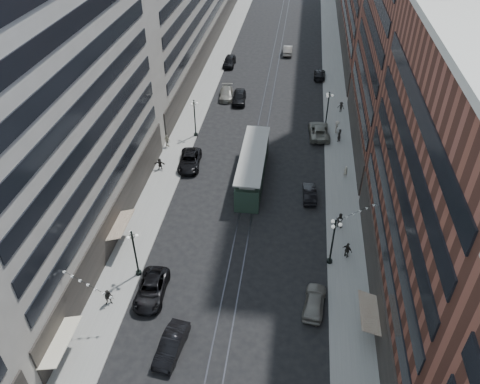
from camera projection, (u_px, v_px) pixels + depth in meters
The scene contains 32 objects.
ground at pixel (263, 124), 69.92m from camera, with size 220.00×220.00×0.00m, color black.
sidewalk_west at pixel (204, 91), 78.95m from camera, with size 4.00×180.00×0.15m, color gray.
sidewalk_east at pixel (335, 98), 76.65m from camera, with size 4.00×180.00×0.15m, color gray.
rail_west at pixel (264, 95), 77.91m from camera, with size 0.12×180.00×0.02m, color #2D2D33.
rail_east at pixel (273, 95), 77.77m from camera, with size 0.12×180.00×0.02m, color #2D2D33.
building_west_mid at pixel (52, 117), 41.88m from camera, with size 8.00×36.00×28.00m, color #A6A093.
building_east_mid at pixel (452, 199), 35.57m from camera, with size 8.00×30.00×24.00m, color brown.
lamppost_sw_far at pixel (135, 252), 43.65m from camera, with size 1.03×1.14×5.52m.
lamppost_sw_mid at pixel (195, 117), 65.05m from camera, with size 1.03×1.14×5.52m.
lamppost_se_far at pixel (333, 240), 44.90m from camera, with size 1.03×1.14×5.52m.
lamppost_se_mid at pixel (328, 108), 67.10m from camera, with size 1.03×1.14×5.52m.
streetcar at pixel (253, 168), 57.33m from camera, with size 3.02×13.65×3.78m.
car_2 at pixel (151, 289), 43.01m from camera, with size 2.55×5.52×1.53m, color black.
car_4 at pixel (314, 301), 41.87m from camera, with size 1.83×4.56×1.55m, color slate.
car_5 at pixel (171, 345), 38.23m from camera, with size 1.67×4.77×1.57m, color black.
pedestrian_2 at pixel (109, 297), 41.97m from camera, with size 0.83×0.45×1.70m, color black.
car_7 at pixel (190, 161), 60.34m from camera, with size 2.66×5.76×1.60m, color black.
car_8 at pixel (226, 93), 76.52m from camera, with size 2.11×5.20×1.51m, color slate.
car_9 at pixel (229, 61), 87.43m from camera, with size 2.07×5.15×1.75m, color black.
car_10 at pixel (310, 193), 54.91m from camera, with size 1.47×4.23×1.39m, color black.
car_11 at pixel (319, 131), 66.48m from camera, with size 2.74×5.95×1.65m, color slate.
car_12 at pixel (320, 74), 83.04m from camera, with size 1.93×4.75×1.38m, color black.
car_13 at pixel (239, 97), 75.14m from camera, with size 2.08×5.18×1.76m, color black.
car_14 at pixel (288, 50), 92.26m from camera, with size 1.74×4.98×1.64m, color slate.
pedestrian_5 at pixel (160, 164), 59.52m from camera, with size 1.42×0.41×1.53m, color black.
pedestrian_6 at pixel (167, 141), 63.82m from camera, with size 1.07×0.49×1.82m, color #A8A08B.
pedestrian_7 at pixel (340, 220), 50.48m from camera, with size 0.86×0.47×1.78m, color black.
pedestrian_8 at pixel (345, 172), 58.12m from camera, with size 0.56×0.37×1.53m, color #B5AC96.
pedestrian_9 at pixel (341, 107), 72.16m from camera, with size 1.06×0.44×1.64m, color black.
pedestrian_extra_0 at pixel (339, 135), 64.91m from camera, with size 0.70×0.46×1.92m, color black.
pedestrian_extra_1 at pixel (347, 250), 46.75m from camera, with size 1.05×0.48×1.80m, color black.
pedestrian_extra_2 at pixel (337, 127), 66.91m from camera, with size 1.18×0.49×1.83m, color #AA9E8C.
Camera 1 is at (4.67, -1.99, 33.77)m, focal length 35.00 mm.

